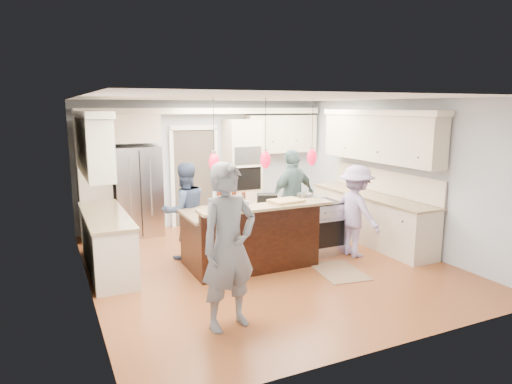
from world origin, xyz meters
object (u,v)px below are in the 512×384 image
at_px(refrigerator, 138,191).
at_px(kitchen_island, 250,236).
at_px(person_bar_end, 229,247).
at_px(person_far_left, 185,211).
at_px(island_range, 320,227).

height_order(refrigerator, kitchen_island, refrigerator).
bearing_deg(person_bar_end, person_far_left, 73.90).
xyz_separation_m(refrigerator, island_range, (2.71, -2.49, -0.44)).
relative_size(person_bar_end, person_far_left, 1.19).
relative_size(refrigerator, person_bar_end, 0.92).
height_order(island_range, person_far_left, person_far_left).
xyz_separation_m(island_range, person_far_left, (-2.26, 0.70, 0.37)).
bearing_deg(refrigerator, person_bar_end, -87.49).
bearing_deg(person_bar_end, island_range, 27.15).
distance_m(kitchen_island, person_far_left, 1.20).
height_order(kitchen_island, island_range, kitchen_island).
xyz_separation_m(person_bar_end, person_far_left, (0.26, 2.65, -0.16)).
relative_size(kitchen_island, person_bar_end, 1.07).
bearing_deg(island_range, refrigerator, 137.41).
xyz_separation_m(refrigerator, kitchen_island, (1.30, -2.57, -0.41)).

